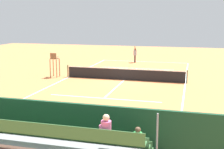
# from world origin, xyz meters

# --- Properties ---
(ground_plane) EXTENTS (60.00, 60.00, 0.00)m
(ground_plane) POSITION_xyz_m (0.00, 0.00, 0.00)
(ground_plane) COLOR #D17542
(court_line_markings) EXTENTS (10.10, 22.20, 0.01)m
(court_line_markings) POSITION_xyz_m (0.00, -0.04, 0.00)
(court_line_markings) COLOR white
(court_line_markings) RESTS_ON ground
(tennis_net) EXTENTS (10.30, 0.10, 1.07)m
(tennis_net) POSITION_xyz_m (0.00, 0.00, 0.50)
(tennis_net) COLOR black
(tennis_net) RESTS_ON ground
(backdrop_wall) EXTENTS (18.00, 0.16, 2.00)m
(backdrop_wall) POSITION_xyz_m (0.00, 14.00, 1.00)
(backdrop_wall) COLOR #194228
(backdrop_wall) RESTS_ON ground
(bleacher_stand) EXTENTS (9.06, 2.40, 2.48)m
(bleacher_stand) POSITION_xyz_m (-0.05, 15.35, 0.92)
(bleacher_stand) COLOR gray
(bleacher_stand) RESTS_ON ground
(umpire_chair) EXTENTS (0.67, 0.67, 2.14)m
(umpire_chair) POSITION_xyz_m (6.20, 0.34, 1.31)
(umpire_chair) COLOR brown
(umpire_chair) RESTS_ON ground
(courtside_bench) EXTENTS (1.80, 0.40, 0.93)m
(courtside_bench) POSITION_xyz_m (-2.01, 13.27, 0.56)
(courtside_bench) COLOR #33383D
(courtside_bench) RESTS_ON ground
(equipment_bag) EXTENTS (0.90, 0.36, 0.36)m
(equipment_bag) POSITION_xyz_m (-0.43, 13.40, 0.18)
(equipment_bag) COLOR #B22D2D
(equipment_bag) RESTS_ON ground
(tennis_player) EXTENTS (0.46, 0.56, 1.93)m
(tennis_player) POSITION_xyz_m (1.00, -10.06, 1.02)
(tennis_player) COLOR black
(tennis_player) RESTS_ON ground
(tennis_racket) EXTENTS (0.53, 0.50, 0.03)m
(tennis_racket) POSITION_xyz_m (1.46, -9.73, 0.01)
(tennis_racket) COLOR black
(tennis_racket) RESTS_ON ground
(tennis_ball_near) EXTENTS (0.07, 0.07, 0.07)m
(tennis_ball_near) POSITION_xyz_m (1.02, -6.92, 0.03)
(tennis_ball_near) COLOR #CCDB33
(tennis_ball_near) RESTS_ON ground
(tennis_ball_far) EXTENTS (0.07, 0.07, 0.07)m
(tennis_ball_far) POSITION_xyz_m (-0.55, -7.14, 0.03)
(tennis_ball_far) COLOR #CCDB33
(tennis_ball_far) RESTS_ON ground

